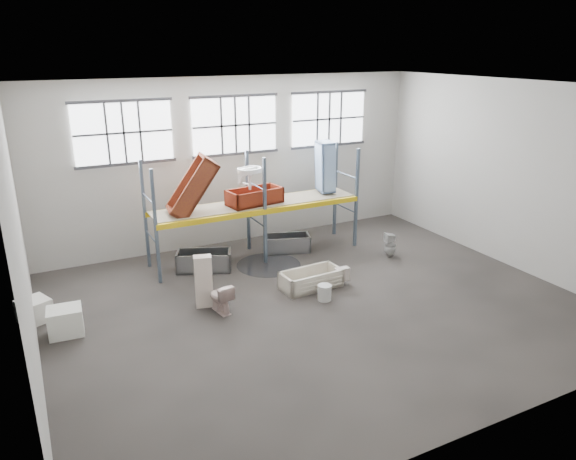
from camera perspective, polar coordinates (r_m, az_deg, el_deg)
floor at (r=12.85m, az=3.06°, el=-8.08°), size 12.00×10.00×0.10m
ceiling at (r=11.47m, az=3.51°, el=15.24°), size 12.00×10.00×0.10m
wall_back at (r=16.35m, az=-5.68°, el=7.28°), size 12.00×0.10×5.00m
wall_front at (r=8.22m, az=21.25°, el=-6.03°), size 12.00×0.10×5.00m
wall_left at (r=10.42m, az=-26.93°, el=-1.58°), size 0.10×10.00×5.00m
wall_right at (r=15.76m, az=22.78°, el=5.45°), size 0.10×10.00×5.00m
window_left at (r=15.20m, az=-17.12°, el=9.88°), size 2.60×0.04×1.60m
window_mid at (r=16.06m, az=-5.66°, el=11.06°), size 2.60×0.04×1.60m
window_right at (r=17.47m, az=4.36°, el=11.73°), size 2.60×0.04×1.60m
rack_upright_la at (r=13.77m, az=-13.91°, el=0.25°), size 0.08×0.08×3.00m
rack_upright_lb at (r=14.89m, az=-15.00°, el=1.57°), size 0.08×0.08×3.00m
rack_upright_ma at (r=14.67m, az=-2.47°, el=1.96°), size 0.08×0.08×3.00m
rack_upright_mb at (r=15.73m, az=-4.29°, el=3.10°), size 0.08×0.08×3.00m
rack_upright_ra at (r=16.09m, az=7.31°, el=3.36°), size 0.08×0.08×3.00m
rack_upright_rb at (r=17.06m, az=5.06°, el=4.34°), size 0.08×0.08×3.00m
rack_beam_front at (r=14.67m, az=-2.47°, el=1.96°), size 6.00×0.10×0.14m
rack_beam_back at (r=15.73m, az=-4.29°, el=3.10°), size 6.00×0.10×0.14m
shelf_deck at (r=15.17m, az=-3.42°, el=2.84°), size 5.90×1.10×0.03m
wet_patch at (r=15.01m, az=-2.08°, el=-3.72°), size 1.80×1.80×0.00m
bathtub_beige at (r=13.57m, az=2.46°, el=-5.25°), size 1.57×0.80×0.45m
cistern_spare at (r=13.77m, az=5.77°, el=-4.72°), size 0.38×0.20×0.35m
sink_in_tub at (r=13.43m, az=3.20°, el=-5.83°), size 0.59×0.59×0.16m
toilet_beige at (r=12.42m, az=-7.21°, el=-7.15°), size 0.51×0.75×0.71m
cistern_tall at (r=12.62m, az=-9.00°, el=-5.42°), size 0.46×0.35×1.25m
toilet_white at (r=15.74m, az=10.86°, el=-1.55°), size 0.39×0.39×0.72m
steel_tub_left at (r=14.75m, az=-8.95°, el=-3.25°), size 1.60×1.19×0.53m
steel_tub_right at (r=15.90m, az=-0.12°, el=-1.42°), size 1.48×1.02×0.49m
rust_tub_flat at (r=15.01m, az=-3.59°, el=3.61°), size 1.63×0.95×0.43m
rust_tub_tilted at (r=14.31m, az=-10.14°, el=4.54°), size 1.48×0.98×1.70m
sink_on_shelf at (r=14.77m, az=-4.08°, el=4.45°), size 0.84×0.75×0.62m
blue_tub_upright at (r=16.09m, az=3.98°, el=6.76°), size 0.59×0.77×1.50m
bucket at (r=12.95m, az=3.91°, el=-6.67°), size 0.44×0.44×0.39m
carton_near at (r=12.38m, az=-22.63°, el=-8.97°), size 0.74×0.65×0.59m
carton_far at (r=13.24m, az=-25.43°, el=-7.74°), size 0.80×0.80×0.51m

